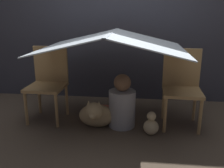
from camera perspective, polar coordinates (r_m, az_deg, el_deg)
ground_plane at (r=2.92m, az=-0.31°, el=-9.90°), size 8.80×8.80×0.00m
wall_back at (r=3.66m, az=1.71°, el=15.71°), size 7.00×0.05×2.50m
chair_left at (r=3.13m, az=-14.37°, el=0.83°), size 0.44×0.44×0.88m
chair_right at (r=2.97m, az=15.64°, el=-0.12°), size 0.44×0.44×0.88m
sheet_canopy at (r=2.77m, az=-0.00°, el=9.78°), size 1.59×1.23×0.20m
person_front at (r=2.86m, az=2.32°, el=-4.74°), size 0.31×0.31×0.62m
dog at (r=2.84m, az=-3.72°, el=-6.93°), size 0.41×0.38×0.37m
floor_cushion at (r=3.19m, az=-2.39°, el=-6.57°), size 0.39×0.31×0.10m
plush_toy at (r=2.76m, az=8.91°, el=-9.28°), size 0.17×0.17×0.26m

